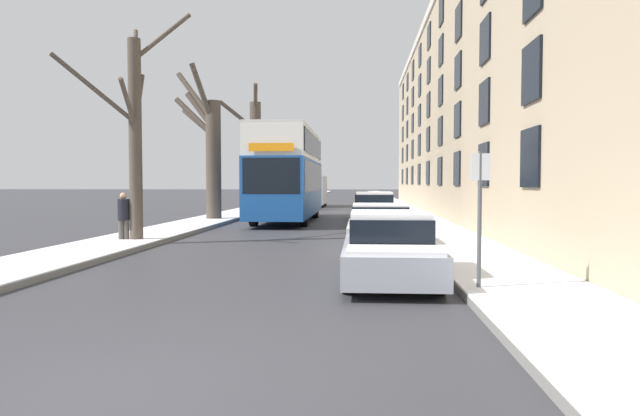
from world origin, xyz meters
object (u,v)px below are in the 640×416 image
(parked_car_1, at_px, (380,227))
(oncoming_van, at_px, (312,190))
(parked_car_3, at_px, (371,207))
(parked_car_0, at_px, (390,249))
(bare_tree_left_1, at_px, (210,149))
(parked_car_2, at_px, (374,212))
(street_sign_post, at_px, (480,213))
(pedestrian_left_sidewalk, at_px, (124,216))
(bare_tree_left_2, at_px, (255,153))
(double_decker_bus, at_px, (288,170))
(bare_tree_left_0, at_px, (134,129))

(parked_car_1, height_order, oncoming_van, oncoming_van)
(parked_car_3, bearing_deg, parked_car_0, -90.00)
(bare_tree_left_1, distance_m, parked_car_2, 9.33)
(parked_car_3, bearing_deg, parked_car_1, -90.00)
(parked_car_1, relative_size, parked_car_3, 0.93)
(parked_car_3, height_order, oncoming_van, oncoming_van)
(bare_tree_left_1, bearing_deg, parked_car_0, -64.41)
(parked_car_1, xyz_separation_m, oncoming_van, (-4.34, 28.33, 0.72))
(parked_car_2, distance_m, oncoming_van, 22.25)
(parked_car_2, xyz_separation_m, street_sign_post, (1.40, -13.54, 0.69))
(pedestrian_left_sidewalk, bearing_deg, bare_tree_left_2, -103.43)
(bare_tree_left_2, height_order, parked_car_2, bare_tree_left_2)
(bare_tree_left_2, xyz_separation_m, parked_car_2, (7.56, -14.54, -3.19))
(bare_tree_left_2, height_order, street_sign_post, bare_tree_left_2)
(pedestrian_left_sidewalk, height_order, street_sign_post, street_sign_post)
(double_decker_bus, relative_size, parked_car_3, 2.34)
(bare_tree_left_0, relative_size, street_sign_post, 3.01)
(oncoming_van, distance_m, pedestrian_left_sidewalk, 28.17)
(parked_car_2, bearing_deg, parked_car_3, 90.00)
(bare_tree_left_2, height_order, double_decker_bus, bare_tree_left_2)
(parked_car_1, xyz_separation_m, parked_car_3, (-0.00, 12.53, 0.05))
(bare_tree_left_1, relative_size, parked_car_0, 1.79)
(parked_car_2, height_order, street_sign_post, street_sign_post)
(double_decker_bus, xyz_separation_m, parked_car_2, (4.07, -4.54, -1.79))
(pedestrian_left_sidewalk, xyz_separation_m, street_sign_post, (9.17, -7.39, 0.51))
(parked_car_1, bearing_deg, oncoming_van, 98.70)
(bare_tree_left_1, bearing_deg, bare_tree_left_2, 88.48)
(bare_tree_left_0, distance_m, double_decker_bus, 11.13)
(bare_tree_left_1, distance_m, street_sign_post, 20.12)
(parked_car_3, bearing_deg, bare_tree_left_1, -167.07)
(street_sign_post, bearing_deg, double_decker_bus, 106.82)
(parked_car_0, distance_m, parked_car_3, 18.15)
(bare_tree_left_1, relative_size, double_decker_bus, 0.70)
(double_decker_bus, height_order, parked_car_0, double_decker_bus)
(bare_tree_left_2, height_order, parked_car_0, bare_tree_left_2)
(pedestrian_left_sidewalk, distance_m, street_sign_post, 11.79)
(bare_tree_left_0, height_order, oncoming_van, bare_tree_left_0)
(parked_car_3, bearing_deg, bare_tree_left_2, 131.52)
(bare_tree_left_1, relative_size, oncoming_van, 1.29)
(parked_car_0, xyz_separation_m, pedestrian_left_sidewalk, (-7.77, 5.99, 0.26))
(bare_tree_left_2, bearing_deg, bare_tree_left_1, -91.52)
(pedestrian_left_sidewalk, bearing_deg, bare_tree_left_0, -169.90)
(oncoming_van, bearing_deg, parked_car_1, -81.30)
(bare_tree_left_2, height_order, pedestrian_left_sidewalk, bare_tree_left_2)
(bare_tree_left_2, relative_size, parked_car_2, 1.89)
(bare_tree_left_0, xyz_separation_m, parked_car_1, (7.45, -0.50, -2.92))
(parked_car_3, bearing_deg, oncoming_van, 105.35)
(parked_car_3, height_order, pedestrian_left_sidewalk, pedestrian_left_sidewalk)
(bare_tree_left_0, bearing_deg, parked_car_2, 38.90)
(parked_car_2, xyz_separation_m, parked_car_3, (0.00, 6.01, -0.04))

